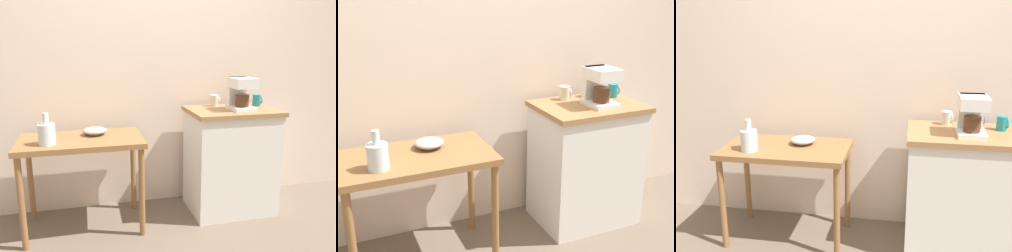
# 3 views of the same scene
# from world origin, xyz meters

# --- Properties ---
(ground_plane) EXTENTS (8.00, 8.00, 0.00)m
(ground_plane) POSITION_xyz_m (0.00, 0.00, 0.00)
(ground_plane) COLOR #6B5B4C
(back_wall) EXTENTS (4.40, 0.10, 2.80)m
(back_wall) POSITION_xyz_m (0.10, 0.41, 1.40)
(back_wall) COLOR beige
(back_wall) RESTS_ON ground_plane
(wooden_table) EXTENTS (0.91, 0.53, 0.72)m
(wooden_table) POSITION_xyz_m (-0.63, 0.00, 0.62)
(wooden_table) COLOR olive
(wooden_table) RESTS_ON ground_plane
(kitchen_counter) EXTENTS (0.72, 0.53, 0.88)m
(kitchen_counter) POSITION_xyz_m (0.59, 0.03, 0.44)
(kitchen_counter) COLOR white
(kitchen_counter) RESTS_ON ground_plane
(bowl_stoneware) EXTENTS (0.18, 0.18, 0.06)m
(bowl_stoneware) POSITION_xyz_m (-0.53, 0.08, 0.75)
(bowl_stoneware) COLOR #9E998C
(bowl_stoneware) RESTS_ON wooden_table
(glass_carafe_vase) EXTENTS (0.12, 0.12, 0.22)m
(glass_carafe_vase) POSITION_xyz_m (-0.86, -0.12, 0.80)
(glass_carafe_vase) COLOR silver
(glass_carafe_vase) RESTS_ON wooden_table
(coffee_maker) EXTENTS (0.18, 0.22, 0.26)m
(coffee_maker) POSITION_xyz_m (0.64, -0.01, 1.03)
(coffee_maker) COLOR white
(coffee_maker) RESTS_ON kitchen_counter
(mug_dark_teal) EXTENTS (0.08, 0.07, 0.10)m
(mug_dark_teal) POSITION_xyz_m (0.86, 0.12, 0.93)
(mug_dark_teal) COLOR teal
(mug_dark_teal) RESTS_ON kitchen_counter
(mug_small_cream) EXTENTS (0.08, 0.07, 0.10)m
(mug_small_cream) POSITION_xyz_m (0.50, 0.21, 0.93)
(mug_small_cream) COLOR beige
(mug_small_cream) RESTS_ON kitchen_counter
(mug_blue) EXTENTS (0.08, 0.08, 0.09)m
(mug_blue) POSITION_xyz_m (0.71, 0.21, 0.93)
(mug_blue) COLOR #2D4CAD
(mug_blue) RESTS_ON kitchen_counter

